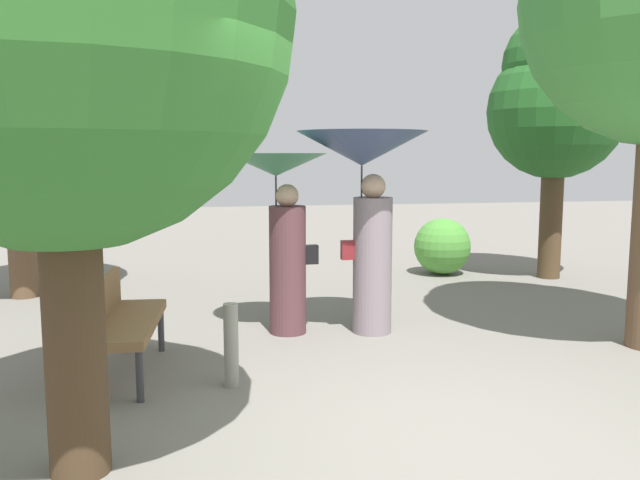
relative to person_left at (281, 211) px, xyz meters
name	(u,v)px	position (x,y,z in m)	size (l,w,h in m)	color
ground_plane	(409,436)	(0.51, -2.76, -1.31)	(40.00, 40.00, 0.00)	slate
person_left	(281,211)	(0.00, 0.00, 0.00)	(1.06, 1.06, 1.91)	#563338
person_right	(365,181)	(0.86, -0.15, 0.31)	(1.36, 1.36, 2.14)	gray
park_bench	(120,317)	(-1.54, -1.09, -0.80)	(0.60, 1.53, 0.83)	#38383D
tree_mid_left	(12,73)	(-3.16, 2.42, 1.63)	(2.74, 2.74, 4.53)	brown
tree_mid_right	(556,98)	(4.48, 2.39, 1.43)	(2.04, 2.04, 4.04)	#4C3823
bush_path_right	(442,246)	(2.96, 2.97, -0.86)	(0.90, 0.90, 0.90)	#4C9338
path_marker_post	(231,345)	(-0.63, -1.56, -0.96)	(0.12, 0.12, 0.70)	gray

